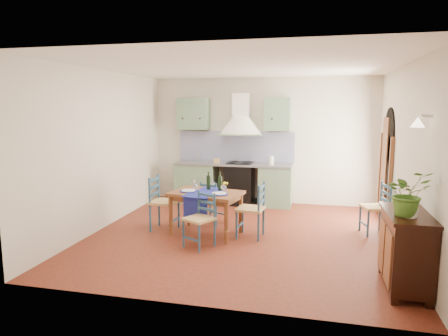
{
  "coord_description": "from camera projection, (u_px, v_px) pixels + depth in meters",
  "views": [
    {
      "loc": [
        1.19,
        -6.41,
        2.16
      ],
      "look_at": [
        -0.37,
        0.3,
        1.1
      ],
      "focal_mm": 32.0,
      "sensor_mm": 36.0,
      "label": 1
    }
  ],
  "objects": [
    {
      "name": "chair_right",
      "position": [
        252.0,
        209.0,
        6.61
      ],
      "size": [
        0.47,
        0.47,
        0.92
      ],
      "color": "navy",
      "rests_on": "ground"
    },
    {
      "name": "chair_far",
      "position": [
        212.0,
        202.0,
        7.36
      ],
      "size": [
        0.47,
        0.47,
        0.81
      ],
      "color": "navy",
      "rests_on": "ground"
    },
    {
      "name": "potted_plant",
      "position": [
        408.0,
        193.0,
        4.48
      ],
      "size": [
        0.59,
        0.55,
        0.53
      ],
      "primitive_type": "imported",
      "rotation": [
        0.0,
        0.0,
        0.36
      ],
      "color": "#407022",
      "rests_on": "sideboard"
    },
    {
      "name": "floor",
      "position": [
        241.0,
        235.0,
        6.77
      ],
      "size": [
        5.0,
        5.0,
        0.0
      ],
      "primitive_type": "plane",
      "color": "#4E1F10",
      "rests_on": "ground"
    },
    {
      "name": "chair_near",
      "position": [
        200.0,
        219.0,
        6.16
      ],
      "size": [
        0.54,
        0.54,
        0.85
      ],
      "color": "navy",
      "rests_on": "ground"
    },
    {
      "name": "ceiling",
      "position": [
        242.0,
        66.0,
        6.34
      ],
      "size": [
        5.0,
        5.0,
        0.01
      ],
      "primitive_type": "cube",
      "color": "white",
      "rests_on": "back_wall"
    },
    {
      "name": "back_wall",
      "position": [
        240.0,
        157.0,
        8.92
      ],
      "size": [
        5.0,
        0.96,
        2.8
      ],
      "color": "beige",
      "rests_on": "ground"
    },
    {
      "name": "sideboard",
      "position": [
        405.0,
        248.0,
        4.72
      ],
      "size": [
        0.5,
        1.05,
        0.94
      ],
      "color": "black",
      "rests_on": "ground"
    },
    {
      "name": "right_wall",
      "position": [
        401.0,
        159.0,
        6.28
      ],
      "size": [
        0.26,
        5.0,
        2.8
      ],
      "color": "beige",
      "rests_on": "ground"
    },
    {
      "name": "left_wall",
      "position": [
        104.0,
        150.0,
        7.12
      ],
      "size": [
        0.04,
        5.0,
        2.8
      ],
      "primitive_type": "cube",
      "color": "beige",
      "rests_on": "ground"
    },
    {
      "name": "chair_left",
      "position": [
        163.0,
        202.0,
        7.02
      ],
      "size": [
        0.46,
        0.46,
        0.95
      ],
      "color": "navy",
      "rests_on": "ground"
    },
    {
      "name": "chair_spare",
      "position": [
        377.0,
        208.0,
        6.79
      ],
      "size": [
        0.51,
        0.51,
        0.89
      ],
      "color": "navy",
      "rests_on": "ground"
    },
    {
      "name": "dining_table",
      "position": [
        206.0,
        197.0,
        6.74
      ],
      "size": [
        1.28,
        1.0,
        1.05
      ],
      "color": "brown",
      "rests_on": "ground"
    }
  ]
}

